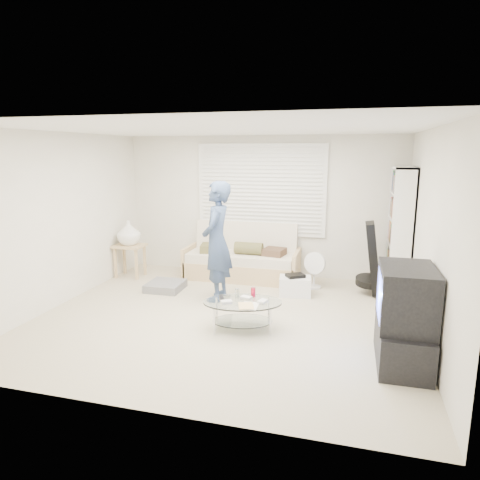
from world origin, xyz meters
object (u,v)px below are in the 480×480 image
(futon_sofa, at_px, (242,260))
(coffee_table, at_px, (243,307))
(bookshelf, at_px, (399,232))
(tv_unit, at_px, (404,318))

(futon_sofa, height_order, coffee_table, futon_sofa)
(bookshelf, distance_m, tv_unit, 2.46)
(tv_unit, bearing_deg, futon_sofa, 133.07)
(bookshelf, relative_size, tv_unit, 1.88)
(tv_unit, distance_m, coffee_table, 1.92)
(bookshelf, bearing_deg, tv_unit, -92.98)
(tv_unit, relative_size, coffee_table, 0.95)
(futon_sofa, bearing_deg, bookshelf, -4.71)
(futon_sofa, xyz_separation_m, tv_unit, (2.45, -2.62, 0.20))
(futon_sofa, bearing_deg, tv_unit, -46.93)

